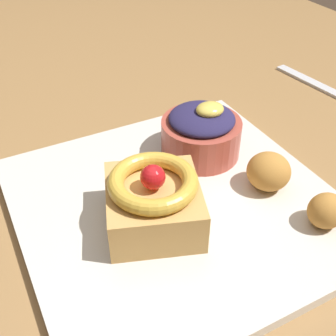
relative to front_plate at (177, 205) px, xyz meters
name	(u,v)px	position (x,y,z in m)	size (l,w,h in m)	color
dining_table	(89,152)	(-0.02, 0.26, -0.09)	(1.25, 1.14, 0.73)	olive
front_plate	(177,205)	(0.00, 0.00, 0.00)	(0.31, 0.31, 0.01)	silver
cake_slice	(154,200)	(-0.03, -0.02, 0.03)	(0.11, 0.11, 0.07)	tan
berry_ramekin	(201,132)	(0.06, 0.06, 0.03)	(0.09, 0.09, 0.07)	#B24C3D
fritter_front	(327,211)	(0.11, -0.09, 0.02)	(0.04, 0.03, 0.03)	#BC7F38
fritter_middle	(269,171)	(0.09, -0.02, 0.03)	(0.05, 0.05, 0.04)	#BC7F38
knife	(326,89)	(0.32, 0.12, 0.00)	(0.19, 0.02, 0.00)	silver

